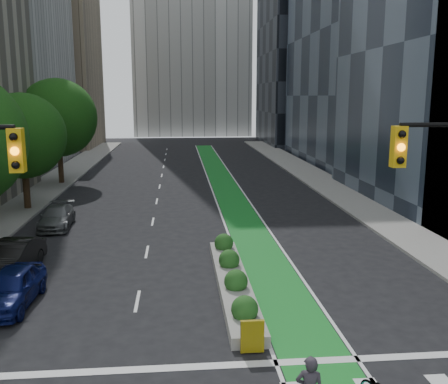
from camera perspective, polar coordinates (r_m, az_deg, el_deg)
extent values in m
cube|color=gray|center=(39.00, -21.42, -0.85)|extent=(3.60, 90.00, 0.15)
cube|color=gray|center=(39.53, 13.55, -0.24)|extent=(3.60, 90.00, 0.15)
cube|color=#167C26|center=(42.54, 0.05, 0.75)|extent=(2.20, 70.00, 0.01)
cube|color=tan|center=(80.19, -19.67, 14.23)|extent=(14.00, 16.00, 26.00)
cube|color=black|center=(82.63, 9.74, 15.27)|extent=(14.00, 18.00, 28.00)
cylinder|color=black|center=(35.57, -21.73, 1.61)|extent=(0.44, 0.44, 4.48)
sphere|color=#0D400F|center=(35.27, -22.05, 5.97)|extent=(5.60, 5.60, 5.60)
cylinder|color=black|center=(45.12, -18.24, 4.09)|extent=(0.44, 0.44, 5.15)
sphere|color=#0D400F|center=(44.88, -18.48, 8.05)|extent=(6.60, 6.60, 6.60)
cube|color=gold|center=(12.84, -22.61, 4.41)|extent=(0.34, 0.28, 1.05)
sphere|color=orange|center=(12.68, -22.82, 4.33)|extent=(0.20, 0.20, 0.20)
cube|color=gold|center=(13.47, 19.32, 4.90)|extent=(0.34, 0.28, 1.05)
sphere|color=orange|center=(13.32, 19.61, 4.83)|extent=(0.20, 0.20, 0.20)
cube|color=gray|center=(20.18, 1.03, -10.34)|extent=(1.20, 10.00, 0.40)
cube|color=yellow|center=(15.33, 3.25, -16.14)|extent=(0.70, 0.12, 1.00)
sphere|color=#194C19|center=(16.80, 2.38, -13.22)|extent=(0.90, 0.90, 0.90)
sphere|color=#194C19|center=(19.09, 1.37, -10.17)|extent=(0.90, 0.90, 0.90)
sphere|color=#194C19|center=(21.43, 0.60, -7.77)|extent=(0.90, 0.90, 0.90)
sphere|color=#194C19|center=(23.80, -0.02, -5.85)|extent=(0.90, 0.90, 0.90)
imported|color=#0E1655|center=(19.92, -23.16, -10.01)|extent=(1.82, 4.17, 1.40)
imported|color=black|center=(23.46, -23.01, -6.90)|extent=(1.90, 4.32, 1.38)
imported|color=#575B5C|center=(30.58, -18.56, -2.72)|extent=(1.92, 4.27, 1.21)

